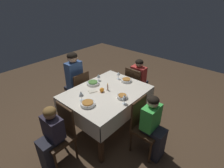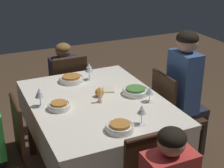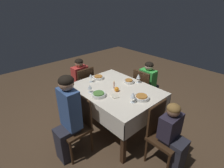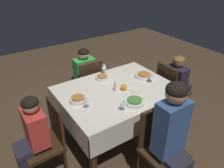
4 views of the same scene
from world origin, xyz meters
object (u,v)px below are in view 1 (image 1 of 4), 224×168
Objects in this scene: person_child_green at (154,125)px; candle_centerpiece at (108,88)px; bowl_east at (126,80)px; wine_glass_south at (124,97)px; chair_north at (79,90)px; chair_west at (61,133)px; person_child_red at (139,79)px; wine_glass_west at (81,94)px; chair_east at (135,85)px; person_adult_denim at (73,78)px; orange_fruit at (102,90)px; wine_glass_east at (118,74)px; person_child_dark at (50,137)px; dining_table at (107,96)px; bowl_south at (122,96)px; chair_south at (144,124)px; napkin_red_folded at (93,91)px; wine_glass_north at (99,76)px; bowl_north at (93,83)px.

candle_centerpiece is (0.04, 0.91, 0.25)m from person_child_green.
bowl_east is 1.23× the size of wine_glass_south.
chair_west is (-0.91, -0.71, 0.00)m from chair_north.
candle_centerpiece is (-1.02, -0.02, 0.25)m from person_child_red.
chair_east is at bearing -3.22° from wine_glass_west.
person_adult_denim is at bearing 118.23° from bowl_east.
orange_fruit is at bearing 93.79° from person_child_green.
wine_glass_west is 1.19× the size of candle_centerpiece.
wine_glass_east reaches higher than chair_north.
person_adult_denim reaches higher than chair_west.
orange_fruit is at bearing -8.73° from wine_glass_west.
person_child_dark is 1.05m from orange_fruit.
candle_centerpiece is (0.04, -0.74, 0.32)m from chair_north.
bowl_south is (0.02, -0.32, 0.12)m from dining_table.
chair_south is 0.91× the size of person_child_dark.
person_adult_denim is (0.00, 0.14, 0.22)m from chair_north.
wine_glass_north is at bearing 30.24° from napkin_red_folded.
person_child_dark reaches higher than orange_fruit.
candle_centerpiece is 1.81× the size of orange_fruit.
bowl_south is (0.46, -0.42, -0.09)m from wine_glass_west.
chair_west is at bearing -171.40° from wine_glass_west.
person_child_red is at bearing -90.00° from chair_east.
wine_glass_east is 0.84× the size of bowl_south.
wine_glass_east reaches higher than bowl_north.
bowl_east is 1.35× the size of wine_glass_east.
wine_glass_south is 2.14× the size of orange_fruit.
person_adult_denim is 0.55m from bowl_north.
bowl_east is 0.56m from orange_fruit.
bowl_north is 1.74× the size of wine_glass_north.
bowl_east is 0.46m from candle_centerpiece.
chair_south is at bearing 130.79° from chair_east.
wine_glass_north is (0.19, -0.51, 0.15)m from person_adult_denim.
person_adult_denim is 9.79× the size of wine_glass_north.
wine_glass_west is (-1.50, 0.08, 0.31)m from person_child_red.
bowl_south is 0.52m from napkin_red_folded.
chair_north is 1.28m from person_child_red.
candle_centerpiece is (0.02, -0.33, 0.02)m from bowl_north.
person_child_dark is at bearing 161.99° from bowl_south.
bowl_south is (0.93, -0.35, 0.30)m from chair_west.
chair_east is 0.71× the size of person_adult_denim.
chair_east is 0.91× the size of person_child_dark.
person_adult_denim is 7.78× the size of wine_glass_west.
wine_glass_east is at bearing -38.87° from wine_glass_north.
chair_west is 6.11× the size of wine_glass_east.
candle_centerpiece is 0.83× the size of napkin_red_folded.
wine_glass_south reaches higher than chair_west.
chair_south is 6.95× the size of wine_glass_north.
person_adult_denim reaches higher than wine_glass_west.
person_child_dark is at bearing 177.39° from bowl_east.
napkin_red_folded is (-0.17, 0.49, -0.02)m from bowl_south.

